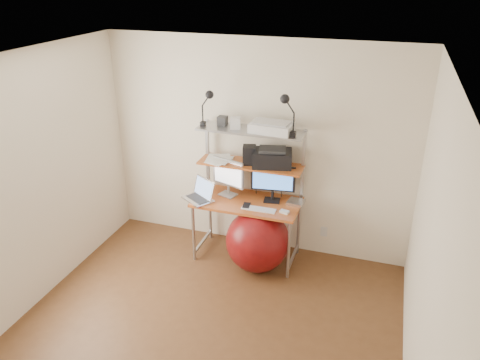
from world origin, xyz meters
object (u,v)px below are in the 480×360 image
object	(u,v)px
laptop	(201,195)
printer	(272,158)
monitor_silver	(228,175)
exercise_ball	(258,241)
monitor_black	(273,180)

from	to	relation	value
laptop	printer	bearing A→B (deg)	52.07
laptop	printer	xyz separation A→B (m)	(0.76, 0.26, 0.46)
monitor_silver	printer	bearing A→B (deg)	24.28
monitor_silver	printer	world-z (taller)	printer
laptop	exercise_ball	distance (m)	0.83
monitor_silver	exercise_ball	size ratio (longest dim) A/B	0.65
laptop	printer	world-z (taller)	printer
monitor_silver	laptop	size ratio (longest dim) A/B	1.08
laptop	monitor_silver	bearing A→B (deg)	71.46
laptop	exercise_ball	size ratio (longest dim) A/B	0.61
monitor_black	printer	bearing A→B (deg)	118.22
monitor_black	printer	size ratio (longest dim) A/B	1.03
laptop	monitor_black	bearing A→B (deg)	49.14
monitor_black	printer	world-z (taller)	printer
monitor_silver	monitor_black	bearing A→B (deg)	20.15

